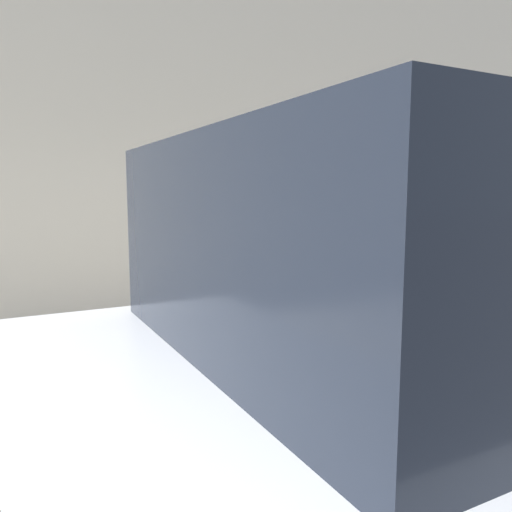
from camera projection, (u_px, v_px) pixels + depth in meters
sidewalk at (212, 370)px, 4.38m from camera, size 24.00×2.80×0.14m
building_facade at (126, 41)px, 6.12m from camera, size 24.00×0.30×6.92m
parking_meter at (256, 268)px, 3.05m from camera, size 0.18×0.15×1.52m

